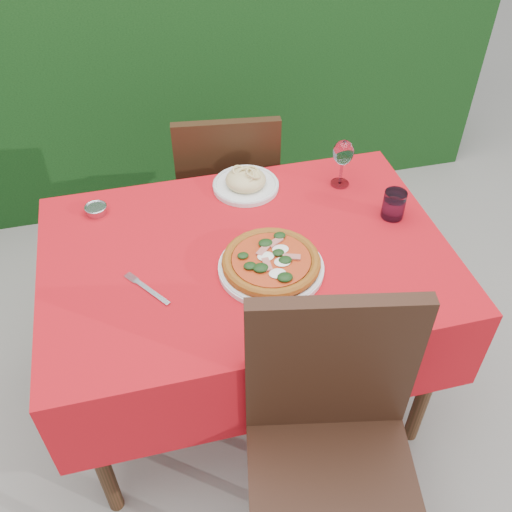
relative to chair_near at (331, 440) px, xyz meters
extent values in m
plane|color=slate|center=(-0.09, 0.58, -0.56)|extent=(60.00, 60.00, 0.00)
cube|color=black|center=(-0.09, 2.13, 0.24)|extent=(3.20, 0.55, 1.60)
cube|color=#462616|center=(-0.09, 0.58, 0.16)|extent=(1.20, 0.80, 0.04)
cylinder|color=#462616|center=(-0.63, 0.24, -0.21)|extent=(0.05, 0.05, 0.70)
cylinder|color=#462616|center=(0.45, 0.24, -0.21)|extent=(0.05, 0.05, 0.70)
cylinder|color=#462616|center=(-0.63, 0.92, -0.21)|extent=(0.05, 0.05, 0.70)
cylinder|color=#462616|center=(0.45, 0.92, -0.21)|extent=(0.05, 0.05, 0.70)
cube|color=red|center=(-0.09, 0.58, 0.02)|extent=(1.26, 0.86, 0.32)
cube|color=black|center=(-0.02, -0.09, -0.09)|extent=(0.52, 0.52, 0.04)
cube|color=black|center=(0.02, 0.11, 0.18)|extent=(0.44, 0.13, 0.49)
cylinder|color=black|center=(-0.17, 0.13, -0.34)|extent=(0.04, 0.04, 0.46)
cylinder|color=black|center=(0.21, 0.06, -0.34)|extent=(0.04, 0.04, 0.46)
cube|color=black|center=(-0.02, 1.30, -0.13)|extent=(0.45, 0.45, 0.04)
cube|color=black|center=(-0.04, 1.12, 0.11)|extent=(0.40, 0.09, 0.44)
cylinder|color=black|center=(0.18, 1.45, -0.36)|extent=(0.03, 0.03, 0.41)
cylinder|color=black|center=(-0.17, 1.49, -0.36)|extent=(0.03, 0.03, 0.41)
cylinder|color=black|center=(0.13, 1.10, -0.36)|extent=(0.03, 0.03, 0.41)
cylinder|color=black|center=(-0.21, 1.15, -0.36)|extent=(0.03, 0.03, 0.41)
cylinder|color=white|center=(-0.04, 0.48, 0.19)|extent=(0.32, 0.32, 0.02)
cylinder|color=#B66B19|center=(-0.04, 0.48, 0.21)|extent=(0.37, 0.37, 0.02)
cylinder|color=#930C09|center=(-0.04, 0.48, 0.23)|extent=(0.30, 0.30, 0.01)
cylinder|color=silver|center=(-0.02, 0.90, 0.19)|extent=(0.23, 0.23, 0.02)
ellipsoid|color=#DAC888|center=(-0.02, 0.90, 0.22)|extent=(0.18, 0.18, 0.06)
cylinder|color=silver|center=(0.42, 0.63, 0.23)|extent=(0.07, 0.07, 0.10)
cylinder|color=#ACD0E9|center=(0.42, 0.63, 0.22)|extent=(0.06, 0.06, 0.07)
cylinder|color=silver|center=(0.31, 0.84, 0.19)|extent=(0.06, 0.06, 0.01)
cylinder|color=silver|center=(0.31, 0.84, 0.24)|extent=(0.01, 0.01, 0.09)
ellipsoid|color=silver|center=(0.31, 0.84, 0.32)|extent=(0.07, 0.07, 0.09)
cube|color=#B9B9C0|center=(-0.40, 0.47, 0.19)|extent=(0.13, 0.18, 0.01)
cylinder|color=#B5B5BD|center=(-0.53, 0.88, 0.20)|extent=(0.07, 0.07, 0.03)
camera|label=1|loc=(-0.38, -0.70, 1.38)|focal=40.00mm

